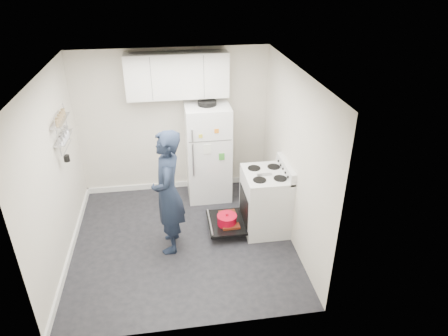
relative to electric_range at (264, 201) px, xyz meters
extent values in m
cube|color=black|center=(-1.26, -0.15, -0.47)|extent=(3.20, 3.20, 0.01)
cube|color=white|center=(-1.26, -0.15, 2.03)|extent=(3.20, 3.20, 0.01)
cube|color=beige|center=(-1.26, 1.45, 0.78)|extent=(3.20, 0.01, 2.50)
cube|color=beige|center=(-1.26, -1.75, 0.78)|extent=(3.20, 0.01, 2.50)
cube|color=beige|center=(-2.86, -0.15, 0.78)|extent=(0.01, 3.20, 2.50)
cube|color=beige|center=(0.34, -0.15, 0.78)|extent=(0.01, 3.20, 2.50)
cube|color=white|center=(-2.85, -0.15, -0.42)|extent=(0.03, 3.20, 0.10)
cube|color=white|center=(-1.26, 1.44, -0.42)|extent=(3.20, 0.03, 0.10)
cube|color=silver|center=(0.01, 0.00, -0.01)|extent=(0.65, 0.76, 0.92)
cube|color=black|center=(-0.06, 0.00, -0.07)|extent=(0.53, 0.60, 0.52)
cube|color=orange|center=(0.21, 0.00, -0.07)|extent=(0.02, 0.56, 0.46)
cylinder|color=black|center=(-0.01, 0.00, -0.25)|extent=(0.34, 0.34, 0.02)
cube|color=silver|center=(0.30, 0.00, 0.54)|extent=(0.08, 0.76, 0.18)
cube|color=silver|center=(0.01, 0.00, 0.47)|extent=(0.65, 0.76, 0.03)
cube|color=#B2B2B7|center=(-0.04, -0.05, 0.50)|extent=(0.22, 0.03, 0.01)
cube|color=black|center=(-0.59, 0.00, -0.32)|extent=(0.55, 0.70, 0.03)
cylinder|color=#B2B2B7|center=(-0.83, 0.00, -0.29)|extent=(0.02, 0.66, 0.02)
cylinder|color=red|center=(-0.58, -0.07, -0.24)|extent=(0.29, 0.29, 0.13)
cylinder|color=red|center=(-0.58, -0.07, -0.16)|extent=(0.30, 0.30, 0.02)
sphere|color=red|center=(-0.58, -0.07, -0.13)|extent=(0.04, 0.04, 0.04)
cube|color=#9B2D10|center=(-0.54, -0.16, -0.29)|extent=(0.26, 0.14, 0.04)
cube|color=#9B2D10|center=(-0.54, 0.20, -0.29)|extent=(0.27, 0.14, 0.04)
cube|color=white|center=(-0.72, 1.10, 0.36)|extent=(0.72, 0.70, 1.65)
cube|color=#4C4C4C|center=(-0.72, 0.75, 0.71)|extent=(0.68, 0.01, 0.01)
cube|color=#B2B2B7|center=(-1.00, 0.73, 0.83)|extent=(0.03, 0.03, 0.20)
cube|color=#B2B2B7|center=(-1.00, 0.73, 0.41)|extent=(0.03, 0.03, 0.55)
cylinder|color=black|center=(-0.72, 1.10, 1.22)|extent=(0.30, 0.30, 0.07)
cube|color=orange|center=(-0.62, 0.74, 0.88)|extent=(0.07, 0.01, 0.07)
cube|color=white|center=(-0.77, 0.74, 0.58)|extent=(0.12, 0.01, 0.16)
cube|color=gold|center=(-0.87, 0.74, 0.81)|extent=(0.06, 0.01, 0.06)
cube|color=green|center=(-0.54, 0.74, 0.43)|extent=(0.09, 0.01, 0.12)
cube|color=silver|center=(-1.16, 1.28, 1.63)|extent=(1.60, 0.33, 0.70)
cube|color=#B2B2B7|center=(-2.78, 0.35, 1.33)|extent=(0.14, 0.60, 0.02)
cube|color=#B2B2B7|center=(-2.78, 0.35, 1.08)|extent=(0.14, 0.60, 0.02)
cylinder|color=black|center=(-2.75, 0.17, 0.85)|extent=(0.08, 0.08, 0.09)
imported|color=#172135|center=(-1.43, -0.25, 0.44)|extent=(0.48, 0.69, 1.81)
camera|label=1|loc=(-1.37, -4.93, 3.28)|focal=32.00mm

